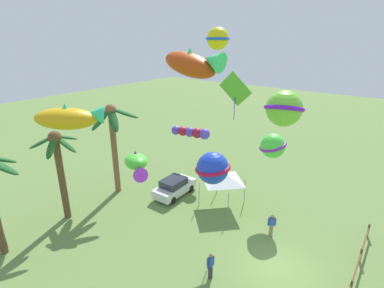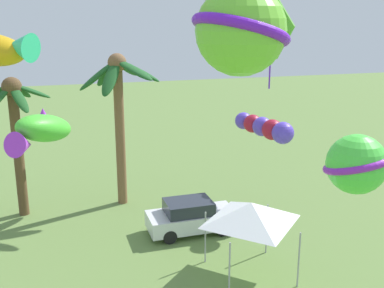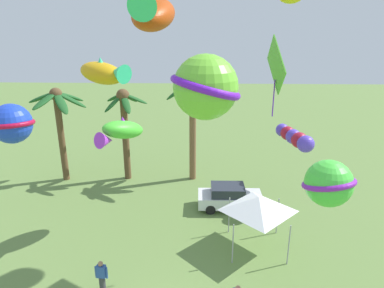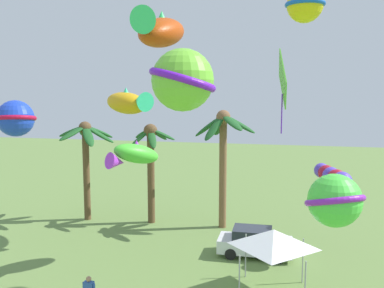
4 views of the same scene
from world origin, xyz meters
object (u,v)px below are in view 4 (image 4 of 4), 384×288
(kite_ball_8, at_px, (305,4))
(palm_tree_0, at_px, (224,140))
(kite_diamond_2, at_px, (283,80))
(kite_fish_5, at_px, (160,30))
(kite_tube_7, at_px, (333,176))
(kite_ball_3, at_px, (183,80))
(parked_car_0, at_px, (254,242))
(palm_tree_2, at_px, (151,153))
(kite_fish_4, at_px, (134,155))
(palm_tree_1, at_px, (86,145))
(kite_fish_1, at_px, (128,102))
(festival_tent, at_px, (274,238))
(kite_ball_6, at_px, (335,200))
(kite_ball_0, at_px, (16,118))

(kite_ball_8, bearing_deg, palm_tree_0, 123.30)
(kite_diamond_2, distance_m, kite_fish_5, 5.41)
(kite_tube_7, relative_size, kite_ball_8, 2.11)
(palm_tree_0, distance_m, kite_ball_3, 13.84)
(kite_ball_3, relative_size, kite_ball_8, 1.52)
(parked_car_0, bearing_deg, kite_tube_7, 16.18)
(palm_tree_2, relative_size, kite_tube_7, 1.84)
(kite_ball_8, bearing_deg, kite_tube_7, 63.64)
(kite_fish_4, relative_size, kite_tube_7, 0.86)
(palm_tree_1, distance_m, kite_ball_3, 16.90)
(kite_fish_1, distance_m, kite_diamond_2, 10.70)
(festival_tent, bearing_deg, kite_ball_6, -54.57)
(parked_car_0, distance_m, kite_diamond_2, 9.65)
(kite_fish_4, bearing_deg, kite_fish_5, -48.35)
(palm_tree_0, bearing_deg, kite_tube_7, -26.82)
(palm_tree_0, distance_m, kite_diamond_2, 10.21)
(kite_ball_8, bearing_deg, kite_ball_3, -119.56)
(palm_tree_1, relative_size, kite_ball_0, 3.56)
(palm_tree_0, relative_size, kite_fish_1, 1.92)
(kite_ball_3, height_order, kite_fish_4, kite_ball_3)
(kite_ball_3, xyz_separation_m, kite_fish_5, (-2.10, 4.42, 2.20))
(parked_car_0, height_order, kite_fish_1, kite_fish_1)
(palm_tree_2, height_order, festival_tent, palm_tree_2)
(festival_tent, xyz_separation_m, kite_diamond_2, (0.21, -0.59, 6.68))
(palm_tree_0, height_order, palm_tree_2, palm_tree_0)
(kite_fish_4, height_order, kite_ball_8, kite_ball_8)
(kite_ball_0, height_order, kite_tube_7, kite_ball_0)
(kite_diamond_2, height_order, kite_fish_4, kite_diamond_2)
(kite_fish_1, bearing_deg, parked_car_0, -9.90)
(palm_tree_2, relative_size, kite_ball_8, 3.88)
(festival_tent, bearing_deg, kite_ball_0, -152.07)
(palm_tree_2, height_order, kite_fish_5, kite_fish_5)
(kite_fish_5, bearing_deg, kite_fish_4, 131.65)
(kite_diamond_2, bearing_deg, kite_fish_1, 146.51)
(palm_tree_2, distance_m, kite_ball_6, 15.22)
(festival_tent, bearing_deg, kite_fish_4, 165.66)
(kite_ball_6, bearing_deg, kite_tube_7, 84.54)
(festival_tent, height_order, kite_fish_5, kite_fish_5)
(parked_car_0, relative_size, kite_fish_1, 0.99)
(kite_fish_4, xyz_separation_m, kite_ball_6, (9.08, -4.71, -0.60))
(kite_ball_6, bearing_deg, palm_tree_0, 116.25)
(palm_tree_2, distance_m, kite_ball_3, 15.09)
(kite_fish_1, relative_size, kite_diamond_2, 1.18)
(palm_tree_0, bearing_deg, kite_ball_6, -63.75)
(palm_tree_1, distance_m, kite_tube_7, 15.93)
(kite_fish_4, bearing_deg, palm_tree_2, 101.46)
(festival_tent, bearing_deg, kite_fish_1, 148.63)
(kite_ball_0, relative_size, kite_ball_8, 1.11)
(palm_tree_2, bearing_deg, kite_ball_0, -92.47)
(festival_tent, xyz_separation_m, kite_fish_1, (-8.67, 5.29, 5.66))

